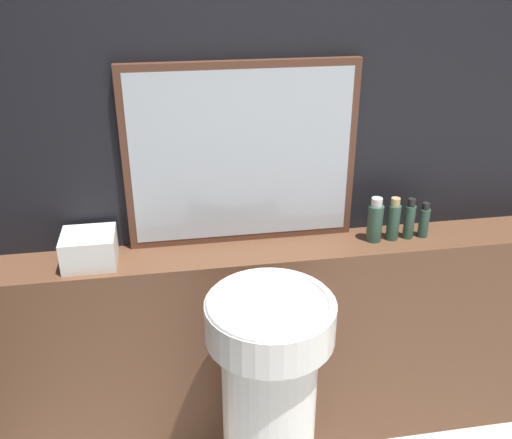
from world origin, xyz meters
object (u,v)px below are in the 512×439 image
Objects in this scene: pedestal_sink at (269,408)px; body_wash_bottle at (424,221)px; mirror at (242,156)px; towel_stack at (89,249)px; lotion_bottle at (409,220)px; conditioner_bottle at (393,220)px; shampoo_bottle at (375,221)px.

pedestal_sink is 0.87m from body_wash_bottle.
mirror is 4.56× the size of towel_stack.
lotion_bottle reaches higher than body_wash_bottle.
mirror is 0.60m from conditioner_bottle.
mirror reaches higher than conditioner_bottle.
mirror is 0.54m from shampoo_bottle.
shampoo_bottle reaches higher than conditioner_bottle.
towel_stack is 1.07m from conditioner_bottle.
mirror is at bearing 171.79° from lotion_bottle.
pedestal_sink is 1.16× the size of mirror.
lotion_bottle is (0.13, 0.00, -0.01)m from shampoo_bottle.
conditioner_bottle is at bearing 180.00° from body_wash_bottle.
body_wash_bottle is at bearing 29.63° from pedestal_sink.
shampoo_bottle reaches higher than body_wash_bottle.
mirror is at bearing 92.17° from pedestal_sink.
body_wash_bottle is (0.64, 0.37, 0.45)m from pedestal_sink.
pedestal_sink is 5.73× the size of conditioner_bottle.
mirror is at bearing 170.87° from conditioner_bottle.
conditioner_bottle is (1.07, 0.00, 0.02)m from towel_stack.
body_wash_bottle is at bearing -7.50° from mirror.
conditioner_bottle is at bearing 34.93° from pedestal_sink.
mirror is at bearing 169.53° from shampoo_bottle.
shampoo_bottle is at bearing 38.89° from pedestal_sink.
lotion_bottle is 1.15× the size of body_wash_bottle.
shampoo_bottle is at bearing -10.47° from mirror.
pedestal_sink is at bearing -145.07° from conditioner_bottle.
pedestal_sink is 0.75m from shampoo_bottle.
lotion_bottle reaches higher than towel_stack.
mirror reaches higher than lotion_bottle.
shampoo_bottle is at bearing 180.00° from body_wash_bottle.
pedestal_sink is at bearing -141.11° from shampoo_bottle.
mirror reaches higher than body_wash_bottle.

